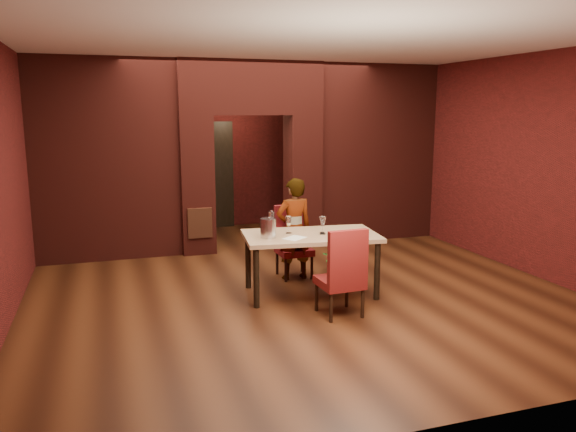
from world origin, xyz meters
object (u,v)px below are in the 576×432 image
(wine_bucket, at_px, (268,228))
(dining_table, at_px, (311,264))
(wine_glass_b, at_px, (322,225))
(person_seated, at_px, (294,229))
(chair_near, at_px, (340,271))
(potted_plant, at_px, (335,258))
(water_bottle, at_px, (272,223))
(wine_glass_a, at_px, (289,225))
(chair_far, at_px, (294,242))
(wine_glass_c, at_px, (323,225))

(wine_bucket, bearing_deg, dining_table, 3.58)
(dining_table, bearing_deg, wine_bucket, -169.53)
(wine_glass_b, bearing_deg, person_seated, 102.96)
(chair_near, xyz_separation_m, wine_glass_b, (0.11, 0.85, 0.37))
(wine_bucket, xyz_separation_m, potted_plant, (1.28, 0.87, -0.72))
(water_bottle, bearing_deg, wine_glass_a, 5.24)
(chair_far, bearing_deg, wine_glass_a, -115.78)
(chair_far, distance_m, potted_plant, 0.72)
(potted_plant, bearing_deg, wine_glass_a, -143.65)
(dining_table, height_order, person_seated, person_seated)
(person_seated, relative_size, water_bottle, 4.50)
(wine_glass_a, bearing_deg, chair_far, 65.37)
(water_bottle, xyz_separation_m, potted_plant, (1.19, 0.72, -0.76))
(wine_glass_a, bearing_deg, potted_plant, 36.35)
(chair_far, relative_size, chair_near, 0.97)
(chair_near, relative_size, wine_glass_c, 4.60)
(dining_table, xyz_separation_m, wine_glass_a, (-0.26, 0.13, 0.52))
(wine_glass_c, bearing_deg, potted_plant, 58.11)
(wine_glass_a, relative_size, wine_bucket, 0.91)
(wine_glass_c, distance_m, wine_bucket, 0.73)
(chair_near, bearing_deg, wine_glass_c, -99.17)
(wine_glass_a, distance_m, wine_bucket, 0.36)
(water_bottle, bearing_deg, person_seated, 49.90)
(water_bottle, bearing_deg, chair_far, 51.65)
(chair_near, xyz_separation_m, wine_glass_a, (-0.32, 0.95, 0.39))
(dining_table, distance_m, chair_far, 0.80)
(wine_glass_c, bearing_deg, person_seated, 99.47)
(dining_table, height_order, wine_glass_b, wine_glass_b)
(wine_glass_b, relative_size, water_bottle, 0.60)
(wine_glass_b, xyz_separation_m, potted_plant, (0.52, 0.81, -0.69))
(chair_far, height_order, wine_bucket, wine_bucket)
(dining_table, bearing_deg, chair_far, 93.76)
(chair_far, bearing_deg, chair_near, -90.73)
(wine_bucket, bearing_deg, potted_plant, 34.09)
(chair_near, height_order, person_seated, person_seated)
(wine_glass_a, bearing_deg, chair_near, -71.66)
(dining_table, xyz_separation_m, chair_near, (0.06, -0.83, 0.13))
(chair_near, xyz_separation_m, wine_glass_c, (0.08, 0.77, 0.39))
(wine_bucket, height_order, potted_plant, wine_bucket)
(dining_table, height_order, chair_near, chair_near)
(chair_near, distance_m, wine_glass_a, 1.08)
(wine_glass_a, xyz_separation_m, wine_bucket, (-0.32, -0.16, 0.01))
(wine_bucket, bearing_deg, chair_far, 52.75)
(potted_plant, bearing_deg, chair_near, -111.07)
(person_seated, bearing_deg, dining_table, 85.39)
(dining_table, bearing_deg, wine_glass_a, 161.00)
(water_bottle, bearing_deg, chair_near, -59.25)
(chair_near, xyz_separation_m, wine_bucket, (-0.64, 0.79, 0.40))
(dining_table, height_order, wine_bucket, wine_bucket)
(dining_table, height_order, wine_glass_c, wine_glass_c)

